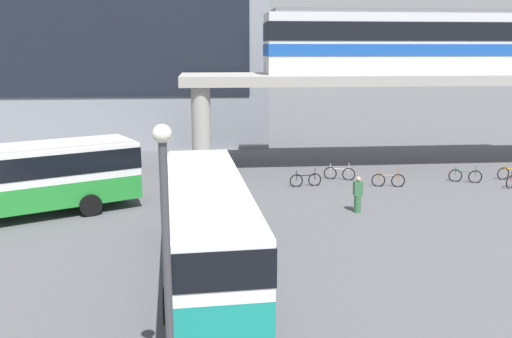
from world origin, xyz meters
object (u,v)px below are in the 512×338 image
object	(u,v)px
bus_main	(206,217)
bicycle_black	(306,180)
train	(424,41)
bicycle_brown	(388,180)
bicycle_orange	(512,173)
pedestrian_by_bike_rack	(358,196)
bicycle_silver	(339,173)
bus_secondary	(8,175)
bicycle_green	(465,176)
station_building	(80,49)

from	to	relation	value
bus_main	bicycle_black	bearing A→B (deg)	64.37
train	bicycle_black	distance (m)	12.22
bicycle_brown	bicycle_orange	size ratio (longest dim) A/B	0.99
bicycle_orange	pedestrian_by_bike_rack	distance (m)	11.93
bicycle_silver	bus_secondary	bearing A→B (deg)	-159.82
bicycle_green	bicycle_orange	bearing A→B (deg)	8.41
train	bicycle_green	world-z (taller)	train
bicycle_green	pedestrian_by_bike_rack	world-z (taller)	pedestrian_by_bike_rack
bicycle_black	bicycle_orange	xyz separation A→B (m)	(12.08, 0.52, 0.00)
bus_secondary	bicycle_black	bearing A→B (deg)	18.16
station_building	bicycle_green	bearing A→B (deg)	-34.51
train	bus_secondary	world-z (taller)	train
train	bus_secondary	distance (m)	24.82
bicycle_black	bicycle_silver	bearing A→B (deg)	31.58
bicycle_black	bicycle_silver	distance (m)	2.61
bus_main	bicycle_orange	world-z (taller)	bus_main
bicycle_green	bicycle_silver	xyz separation A→B (m)	(-6.86, 1.29, 0.00)
bus_main	bicycle_silver	size ratio (longest dim) A/B	6.58
train	bicycle_green	bearing A→B (deg)	-80.68
train	bicycle_black	bearing A→B (deg)	-148.31
bicycle_green	bus_secondary	bearing A→B (deg)	-168.61
bus_main	pedestrian_by_bike_rack	distance (m)	9.42
bus_secondary	bicycle_green	world-z (taller)	bus_secondary
bus_main	bicycle_silver	distance (m)	14.84
station_building	pedestrian_by_bike_rack	size ratio (longest dim) A/B	17.30
bus_secondary	station_building	bearing A→B (deg)	93.28
bicycle_black	train	bearing A→B (deg)	31.69
station_building	bicycle_green	distance (m)	30.15
bicycle_black	bicycle_silver	size ratio (longest dim) A/B	1.05
station_building	bicycle_silver	bearing A→B (deg)	-41.54
pedestrian_by_bike_rack	bicycle_green	bearing A→B (deg)	33.36
station_building	bicycle_brown	bearing A→B (deg)	-41.33
bus_main	pedestrian_by_bike_rack	xyz separation A→B (m)	(6.88, 6.33, -1.21)
bicycle_green	bicycle_silver	distance (m)	6.98
bicycle_silver	pedestrian_by_bike_rack	world-z (taller)	pedestrian_by_bike_rack
pedestrian_by_bike_rack	bicycle_orange	bearing A→B (deg)	27.22
train	bicycle_brown	bearing A→B (deg)	-124.29
bicycle_silver	bicycle_orange	distance (m)	9.89
train	bus_secondary	bearing A→B (deg)	-156.44
bicycle_silver	bicycle_green	bearing A→B (deg)	-10.64
bus_main	bus_secondary	distance (m)	10.80
bus_main	bicycle_brown	size ratio (longest dim) A/B	6.32
bicycle_green	bicycle_silver	world-z (taller)	same
station_building	bicycle_black	bearing A→B (deg)	-47.91
bus_secondary	bicycle_green	size ratio (longest dim) A/B	6.50
bicycle_brown	bicycle_silver	distance (m)	2.90
bicycle_orange	pedestrian_by_bike_rack	xyz separation A→B (m)	(-10.60, -5.45, 0.42)
train	bus_secondary	xyz separation A→B (m)	(-22.13, -9.65, -5.78)
bicycle_silver	pedestrian_by_bike_rack	xyz separation A→B (m)	(-0.75, -6.30, 0.42)
station_building	bicycle_orange	size ratio (longest dim) A/B	16.15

